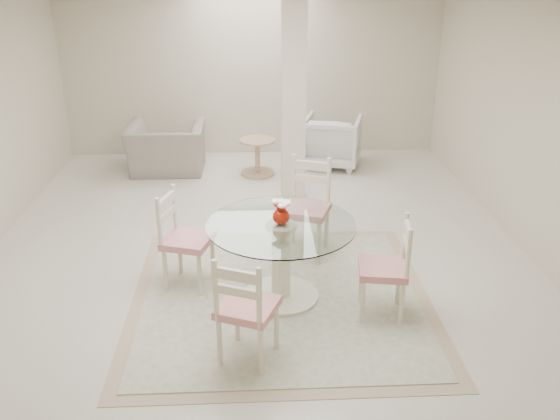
{
  "coord_description": "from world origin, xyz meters",
  "views": [
    {
      "loc": [
        -0.04,
        -6.02,
        3.08
      ],
      "look_at": [
        0.22,
        -0.91,
        0.85
      ],
      "focal_mm": 38.0,
      "sensor_mm": 36.0,
      "label": 1
    }
  ],
  "objects_px": {
    "red_vase": "(281,212)",
    "side_table": "(258,158)",
    "dining_table": "(281,262)",
    "dining_chair_south": "(244,303)",
    "dining_chair_west": "(181,232)",
    "column": "(293,103)",
    "dining_chair_east": "(391,261)",
    "recliner_taupe": "(167,148)",
    "armchair_white": "(332,141)",
    "dining_chair_north": "(308,200)"
  },
  "relations": [
    {
      "from": "armchair_white",
      "to": "dining_chair_east",
      "type": "bearing_deg",
      "value": 105.38
    },
    {
      "from": "dining_table",
      "to": "dining_chair_south",
      "type": "height_order",
      "value": "dining_chair_south"
    },
    {
      "from": "column",
      "to": "dining_chair_north",
      "type": "height_order",
      "value": "column"
    },
    {
      "from": "column",
      "to": "red_vase",
      "type": "distance_m",
      "value": 2.46
    },
    {
      "from": "dining_chair_north",
      "to": "side_table",
      "type": "xyz_separation_m",
      "value": [
        -0.51,
        2.55,
        -0.37
      ]
    },
    {
      "from": "dining_chair_east",
      "to": "armchair_white",
      "type": "xyz_separation_m",
      "value": [
        0.04,
        4.22,
        -0.17
      ]
    },
    {
      "from": "dining_table",
      "to": "dining_chair_west",
      "type": "bearing_deg",
      "value": 160.91
    },
    {
      "from": "red_vase",
      "to": "dining_chair_north",
      "type": "xyz_separation_m",
      "value": [
        0.34,
        0.97,
        -0.3
      ]
    },
    {
      "from": "recliner_taupe",
      "to": "dining_chair_east",
      "type": "bearing_deg",
      "value": 122.18
    },
    {
      "from": "dining_chair_north",
      "to": "armchair_white",
      "type": "distance_m",
      "value": 3.01
    },
    {
      "from": "dining_chair_north",
      "to": "dining_chair_west",
      "type": "distance_m",
      "value": 1.45
    },
    {
      "from": "dining_chair_east",
      "to": "dining_chair_south",
      "type": "distance_m",
      "value": 1.45
    },
    {
      "from": "dining_chair_south",
      "to": "armchair_white",
      "type": "xyz_separation_m",
      "value": [
        1.34,
        4.86,
        -0.18
      ]
    },
    {
      "from": "dining_table",
      "to": "red_vase",
      "type": "height_order",
      "value": "red_vase"
    },
    {
      "from": "recliner_taupe",
      "to": "dining_table",
      "type": "bearing_deg",
      "value": 112.89
    },
    {
      "from": "dining_chair_west",
      "to": "dining_chair_south",
      "type": "bearing_deg",
      "value": -137.05
    },
    {
      "from": "dining_chair_west",
      "to": "side_table",
      "type": "distance_m",
      "value": 3.3
    },
    {
      "from": "dining_table",
      "to": "side_table",
      "type": "xyz_separation_m",
      "value": [
        -0.17,
        3.52,
        -0.15
      ]
    },
    {
      "from": "recliner_taupe",
      "to": "dining_chair_north",
      "type": "bearing_deg",
      "value": 124.68
    },
    {
      "from": "recliner_taupe",
      "to": "armchair_white",
      "type": "relative_size",
      "value": 1.31
    },
    {
      "from": "dining_chair_east",
      "to": "dining_chair_north",
      "type": "xyz_separation_m",
      "value": [
        -0.63,
        1.29,
        0.07
      ]
    },
    {
      "from": "dining_chair_north",
      "to": "side_table",
      "type": "relative_size",
      "value": 2.17
    },
    {
      "from": "recliner_taupe",
      "to": "red_vase",
      "type": "bearing_deg",
      "value": 112.92
    },
    {
      "from": "red_vase",
      "to": "side_table",
      "type": "bearing_deg",
      "value": 92.78
    },
    {
      "from": "dining_table",
      "to": "dining_chair_west",
      "type": "relative_size",
      "value": 1.26
    },
    {
      "from": "dining_chair_south",
      "to": "armchair_white",
      "type": "distance_m",
      "value": 5.05
    },
    {
      "from": "red_vase",
      "to": "dining_chair_west",
      "type": "distance_m",
      "value": 1.08
    },
    {
      "from": "dining_chair_north",
      "to": "side_table",
      "type": "bearing_deg",
      "value": 121.09
    },
    {
      "from": "red_vase",
      "to": "armchair_white",
      "type": "bearing_deg",
      "value": 75.65
    },
    {
      "from": "column",
      "to": "dining_chair_south",
      "type": "relative_size",
      "value": 2.49
    },
    {
      "from": "column",
      "to": "dining_chair_west",
      "type": "xyz_separation_m",
      "value": [
        -1.25,
        -2.07,
        -0.77
      ]
    },
    {
      "from": "dining_chair_east",
      "to": "dining_chair_west",
      "type": "relative_size",
      "value": 0.97
    },
    {
      "from": "dining_table",
      "to": "recliner_taupe",
      "type": "height_order",
      "value": "dining_table"
    },
    {
      "from": "side_table",
      "to": "column",
      "type": "bearing_deg",
      "value": -67.95
    },
    {
      "from": "dining_chair_north",
      "to": "dining_chair_south",
      "type": "distance_m",
      "value": 2.05
    },
    {
      "from": "recliner_taupe",
      "to": "side_table",
      "type": "xyz_separation_m",
      "value": [
        1.37,
        -0.21,
        -0.11
      ]
    },
    {
      "from": "column",
      "to": "dining_chair_east",
      "type": "distance_m",
      "value": 2.92
    },
    {
      "from": "dining_chair_south",
      "to": "side_table",
      "type": "bearing_deg",
      "value": -69.7
    },
    {
      "from": "dining_chair_north",
      "to": "armchair_white",
      "type": "xyz_separation_m",
      "value": [
        0.66,
        2.93,
        -0.23
      ]
    },
    {
      "from": "dining_chair_north",
      "to": "recliner_taupe",
      "type": "distance_m",
      "value": 3.35
    },
    {
      "from": "dining_chair_west",
      "to": "side_table",
      "type": "bearing_deg",
      "value": 3.15
    },
    {
      "from": "dining_chair_north",
      "to": "side_table",
      "type": "height_order",
      "value": "dining_chair_north"
    },
    {
      "from": "red_vase",
      "to": "side_table",
      "type": "height_order",
      "value": "red_vase"
    },
    {
      "from": "dining_chair_east",
      "to": "recliner_taupe",
      "type": "relative_size",
      "value": 0.94
    },
    {
      "from": "dining_table",
      "to": "armchair_white",
      "type": "relative_size",
      "value": 1.61
    },
    {
      "from": "dining_table",
      "to": "side_table",
      "type": "height_order",
      "value": "dining_table"
    },
    {
      "from": "dining_table",
      "to": "recliner_taupe",
      "type": "distance_m",
      "value": 4.04
    },
    {
      "from": "armchair_white",
      "to": "dining_chair_west",
      "type": "bearing_deg",
      "value": 77.0
    },
    {
      "from": "red_vase",
      "to": "dining_chair_east",
      "type": "bearing_deg",
      "value": -18.47
    },
    {
      "from": "armchair_white",
      "to": "dining_chair_south",
      "type": "bearing_deg",
      "value": 90.46
    }
  ]
}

